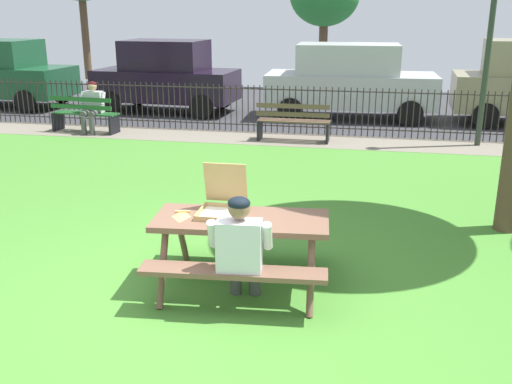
{
  "coord_description": "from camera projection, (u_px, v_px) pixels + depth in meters",
  "views": [
    {
      "loc": [
        1.7,
        -5.02,
        2.84
      ],
      "look_at": [
        0.4,
        1.44,
        0.75
      ],
      "focal_mm": 40.89,
      "sensor_mm": 36.0,
      "label": 1
    }
  ],
  "objects": [
    {
      "name": "cobblestone_walkway",
      "position": [
        294.0,
        140.0,
        13.08
      ],
      "size": [
        28.0,
        1.4,
        0.01
      ],
      "primitive_type": "cube",
      "color": "gray"
    },
    {
      "name": "parked_car_center",
      "position": [
        350.0,
        80.0,
        15.32
      ],
      "size": [
        4.47,
        2.05,
        1.94
      ],
      "color": "#B9BDBF",
      "rests_on": "ground"
    },
    {
      "name": "ground",
      "position": [
        239.0,
        227.0,
        7.93
      ],
      "size": [
        28.0,
        12.42,
        0.02
      ],
      "primitive_type": "cube",
      "color": "#4A8B31"
    },
    {
      "name": "pizza_box_open",
      "position": [
        223.0,
        201.0,
        6.13
      ],
      "size": [
        0.47,
        0.54,
        0.51
      ],
      "color": "tan",
      "rests_on": "picnic_table_foreground"
    },
    {
      "name": "adult_at_table",
      "position": [
        241.0,
        247.0,
        5.56
      ],
      "size": [
        0.63,
        0.62,
        1.19
      ],
      "color": "#474747",
      "rests_on": "ground"
    },
    {
      "name": "pizza_slice_on_table",
      "position": [
        182.0,
        215.0,
        6.06
      ],
      "size": [
        0.2,
        0.29,
        0.02
      ],
      "color": "#F8D861",
      "rests_on": "picnic_table_foreground"
    },
    {
      "name": "lamp_post_walkway",
      "position": [
        493.0,
        11.0,
        11.72
      ],
      "size": [
        0.28,
        0.28,
        4.62
      ],
      "color": "#2D382D",
      "rests_on": "ground"
    },
    {
      "name": "picnic_table_foreground",
      "position": [
        241.0,
        233.0,
        6.06
      ],
      "size": [
        1.92,
        1.63,
        0.79
      ],
      "color": "brown",
      "rests_on": "ground"
    },
    {
      "name": "park_bench_left",
      "position": [
        85.0,
        115.0,
        13.76
      ],
      "size": [
        1.63,
        0.6,
        0.85
      ],
      "color": "#235C29",
      "rests_on": "ground"
    },
    {
      "name": "iron_fence_streetside",
      "position": [
        298.0,
        110.0,
        13.56
      ],
      "size": [
        19.67,
        0.03,
        1.11
      ],
      "color": "#2D2823",
      "rests_on": "ground"
    },
    {
      "name": "parked_car_left",
      "position": [
        166.0,
        76.0,
        16.28
      ],
      "size": [
        4.0,
        2.02,
        1.98
      ],
      "color": "black",
      "rests_on": "ground"
    },
    {
      "name": "park_bench_center",
      "position": [
        293.0,
        123.0,
        12.82
      ],
      "size": [
        1.6,
        0.47,
        0.85
      ],
      "color": "brown",
      "rests_on": "ground"
    },
    {
      "name": "person_on_park_bench",
      "position": [
        92.0,
        105.0,
        13.66
      ],
      "size": [
        0.61,
        0.6,
        1.19
      ],
      "color": "#4A4A4A",
      "rests_on": "ground"
    },
    {
      "name": "street_asphalt",
      "position": [
        315.0,
        107.0,
        17.46
      ],
      "size": [
        28.0,
        7.99,
        0.01
      ],
      "primitive_type": "cube",
      "color": "#38383D"
    }
  ]
}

